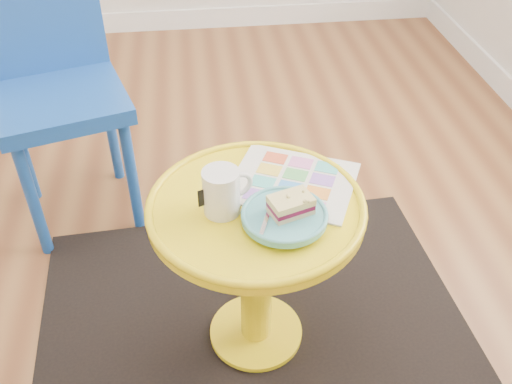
{
  "coord_description": "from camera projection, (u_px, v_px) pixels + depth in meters",
  "views": [
    {
      "loc": [
        0.44,
        -1.45,
        1.43
      ],
      "look_at": [
        0.57,
        -0.37,
        0.56
      ],
      "focal_mm": 40.0,
      "sensor_mm": 36.0,
      "label": 1
    }
  ],
  "objects": [
    {
      "name": "plate",
      "position": [
        284.0,
        216.0,
        1.35
      ],
      "size": [
        0.21,
        0.21,
        0.02
      ],
      "color": "#53A8B0",
      "rests_on": "newspaper"
    },
    {
      "name": "chair",
      "position": [
        53.0,
        74.0,
        1.91
      ],
      "size": [
        0.52,
        0.52,
        0.94
      ],
      "rotation": [
        0.0,
        0.0,
        0.29
      ],
      "color": "#1849A1",
      "rests_on": "ground"
    },
    {
      "name": "fork",
      "position": [
        268.0,
        213.0,
        1.34
      ],
      "size": [
        0.06,
        0.14,
        0.0
      ],
      "rotation": [
        0.0,
        0.0,
        -0.36
      ],
      "color": "silver",
      "rests_on": "plate"
    },
    {
      "name": "rug",
      "position": [
        256.0,
        334.0,
        1.74
      ],
      "size": [
        1.36,
        1.17,
        0.01
      ],
      "primitive_type": "cube",
      "rotation": [
        0.0,
        0.0,
        0.05
      ],
      "color": "black",
      "rests_on": "ground"
    },
    {
      "name": "side_table",
      "position": [
        256.0,
        247.0,
        1.51
      ],
      "size": [
        0.55,
        0.55,
        0.52
      ],
      "color": "yellow",
      "rests_on": "ground"
    },
    {
      "name": "newspaper",
      "position": [
        293.0,
        182.0,
        1.48
      ],
      "size": [
        0.39,
        0.37,
        0.01
      ],
      "primitive_type": "cube",
      "rotation": [
        0.0,
        0.0,
        -0.44
      ],
      "color": "silver",
      "rests_on": "side_table"
    },
    {
      "name": "floor",
      "position": [
        79.0,
        264.0,
        1.97
      ],
      "size": [
        4.0,
        4.0,
        0.0
      ],
      "primitive_type": "plane",
      "color": "brown",
      "rests_on": "ground"
    },
    {
      "name": "cake_slice",
      "position": [
        291.0,
        205.0,
        1.34
      ],
      "size": [
        0.12,
        0.09,
        0.04
      ],
      "rotation": [
        0.0,
        0.0,
        0.32
      ],
      "color": "#D3BC8C",
      "rests_on": "plate"
    },
    {
      "name": "mug",
      "position": [
        222.0,
        190.0,
        1.36
      ],
      "size": [
        0.13,
        0.09,
        0.12
      ],
      "rotation": [
        0.0,
        0.0,
        0.35
      ],
      "color": "white",
      "rests_on": "side_table"
    }
  ]
}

